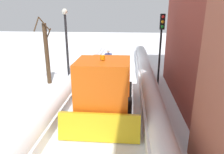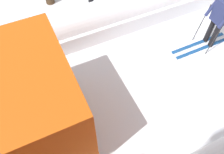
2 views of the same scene
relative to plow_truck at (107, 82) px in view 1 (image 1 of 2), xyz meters
The scene contains 8 objects.
ground_plane 3.00m from the plow_truck, 88.02° to the left, with size 80.00×80.00×0.00m, color white.
snowbank_left 3.64m from the plow_truck, 131.63° to the left, with size 1.10×36.00×1.08m.
snowbank_right 3.78m from the plow_truck, 46.24° to the left, with size 1.10×36.00×0.96m.
plow_truck is the anchor object (origin of this frame).
skier 7.27m from the plow_truck, 84.82° to the right, with size 0.62×1.80×1.81m.
traffic_light_pole 4.72m from the plow_truck, 133.20° to the right, with size 0.28×0.42×4.68m.
street_lamp 5.98m from the plow_truck, 54.50° to the right, with size 0.40×0.40×4.97m.
bare_tree_near 5.75m from the plow_truck, 39.12° to the right, with size 1.01×1.35×4.51m.
Camera 1 is at (-1.20, 17.20, 4.93)m, focal length 33.64 mm.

